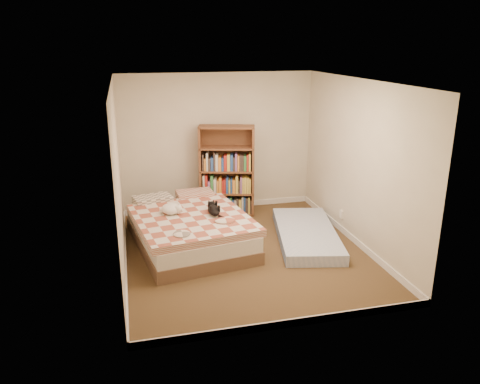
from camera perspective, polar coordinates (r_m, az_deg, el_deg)
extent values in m
cube|color=#48341F|center=(7.06, 0.64, -7.32)|extent=(3.50, 4.00, 0.01)
cube|color=white|center=(6.41, 0.72, 13.37)|extent=(3.50, 4.00, 0.01)
cube|color=beige|center=(8.52, -2.71, 5.98)|extent=(3.50, 0.01, 2.50)
cube|color=beige|center=(4.81, 6.66, -3.63)|extent=(3.50, 0.01, 2.50)
cube|color=beige|center=(6.43, -14.62, 1.45)|extent=(0.01, 4.00, 2.50)
cube|color=beige|center=(7.25, 14.22, 3.32)|extent=(0.01, 4.00, 2.50)
cube|color=white|center=(8.84, -2.59, -1.67)|extent=(3.50, 0.02, 0.10)
cube|color=white|center=(5.37, 6.15, -15.59)|extent=(3.50, 0.02, 0.10)
cube|color=white|center=(6.85, -13.75, -8.21)|extent=(0.02, 4.00, 0.10)
cube|color=white|center=(7.62, 13.47, -5.44)|extent=(0.02, 4.00, 0.10)
cube|color=white|center=(7.86, 12.26, -2.67)|extent=(0.03, 0.09, 0.13)
cube|color=brown|center=(7.30, -6.19, -5.69)|extent=(1.86, 2.40, 0.20)
cube|color=silver|center=(7.22, -6.24, -4.18)|extent=(1.82, 2.35, 0.22)
cube|color=#A0503B|center=(7.16, -6.28, -2.96)|extent=(1.87, 2.02, 0.11)
cube|color=slate|center=(7.89, -9.70, -0.88)|extent=(0.65, 0.47, 0.16)
cube|color=#A0503B|center=(7.96, -4.53, -0.49)|extent=(0.65, 0.47, 0.16)
cube|color=brown|center=(8.24, -4.77, 2.37)|extent=(0.12, 0.32, 1.62)
cube|color=brown|center=(8.43, 1.49, 2.78)|extent=(0.12, 0.32, 1.62)
cube|color=brown|center=(8.47, -1.83, 2.85)|extent=(0.94, 0.27, 1.62)
cube|color=brown|center=(8.57, -1.56, -2.51)|extent=(1.02, 0.56, 0.03)
cube|color=brown|center=(8.32, -1.61, 2.65)|extent=(1.02, 0.56, 0.03)
cube|color=brown|center=(8.15, -1.66, 7.94)|extent=(1.02, 0.56, 0.03)
cube|color=#7692C4|center=(7.52, 8.09, -5.12)|extent=(1.28, 2.10, 0.18)
ellipsoid|color=black|center=(7.04, -3.22, -2.22)|extent=(0.18, 0.39, 0.13)
sphere|color=black|center=(7.23, -3.53, -1.59)|extent=(0.12, 0.12, 0.12)
cone|color=black|center=(7.24, -3.85, -1.15)|extent=(0.04, 0.04, 0.04)
cone|color=black|center=(7.25, -3.32, -1.11)|extent=(0.04, 0.04, 0.04)
cylinder|color=black|center=(6.84, -1.99, -3.14)|extent=(0.04, 0.22, 0.04)
ellipsoid|color=white|center=(7.13, -8.43, -2.03)|extent=(0.33, 0.36, 0.15)
sphere|color=white|center=(7.04, -7.64, -2.11)|extent=(0.14, 0.14, 0.12)
sphere|color=white|center=(7.01, -7.24, -2.31)|extent=(0.06, 0.06, 0.05)
sphere|color=white|center=(7.18, -9.47, -2.09)|extent=(0.08, 0.08, 0.07)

